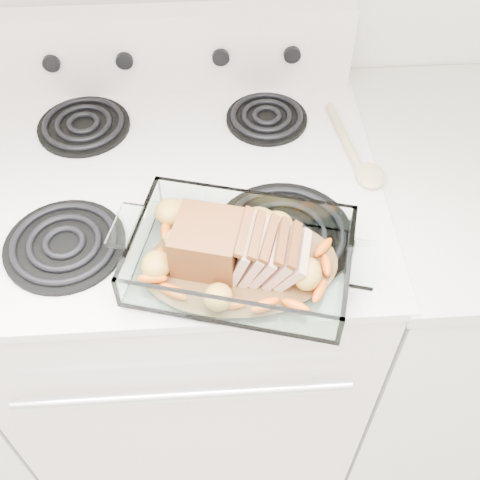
{
  "coord_description": "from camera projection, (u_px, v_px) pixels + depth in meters",
  "views": [
    {
      "loc": [
        0.07,
        0.82,
        1.74
      ],
      "look_at": [
        0.11,
        1.44,
        0.99
      ],
      "focal_mm": 45.0,
      "sensor_mm": 36.0,
      "label": 1
    }
  ],
  "objects": [
    {
      "name": "baking_dish",
      "position": [
        241.0,
        261.0,
        0.99
      ],
      "size": [
        0.35,
        0.23,
        0.07
      ],
      "rotation": [
        0.0,
        0.0,
        -0.27
      ],
      "color": "white",
      "rests_on": "electric_range"
    },
    {
      "name": "pork_roast",
      "position": [
        228.0,
        250.0,
        0.96
      ],
      "size": [
        0.22,
        0.1,
        0.08
      ],
      "rotation": [
        0.0,
        0.0,
        -0.02
      ],
      "color": "brown",
      "rests_on": "baking_dish"
    },
    {
      "name": "roast_vegetables",
      "position": [
        237.0,
        243.0,
        1.0
      ],
      "size": [
        0.32,
        0.18,
        0.04
      ],
      "rotation": [
        0.0,
        0.0,
        0.33
      ],
      "color": "#FA4F00",
      "rests_on": "baking_dish"
    },
    {
      "name": "counter_right",
      "position": [
        451.0,
        298.0,
        1.54
      ],
      "size": [
        0.58,
        0.68,
        0.93
      ],
      "color": "white",
      "rests_on": "ground"
    },
    {
      "name": "wooden_spoon",
      "position": [
        358.0,
        158.0,
        1.17
      ],
      "size": [
        0.08,
        0.25,
        0.02
      ],
      "rotation": [
        0.0,
        0.0,
        0.14
      ],
      "color": "tan",
      "rests_on": "electric_range"
    },
    {
      "name": "electric_range",
      "position": [
        191.0,
        308.0,
        1.5
      ],
      "size": [
        0.78,
        0.7,
        1.12
      ],
      "color": "white",
      "rests_on": "ground"
    }
  ]
}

